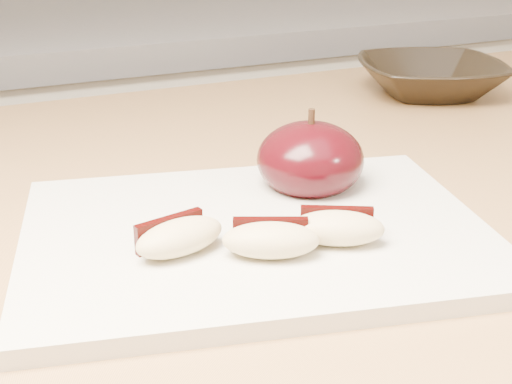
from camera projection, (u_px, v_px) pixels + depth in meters
name	position (u px, v px, depth m)	size (l,w,h in m)	color
back_cabinet	(81.00, 271.00, 1.32)	(2.40, 0.62, 0.94)	silver
cutting_board	(256.00, 235.00, 0.48)	(0.31, 0.22, 0.01)	beige
apple_half	(310.00, 159.00, 0.53)	(0.11, 0.11, 0.07)	black
apple_wedge_a	(179.00, 237.00, 0.44)	(0.06, 0.04, 0.02)	#D1B985
apple_wedge_b	(271.00, 239.00, 0.43)	(0.07, 0.05, 0.02)	#D1B985
apple_wedge_c	(337.00, 227.00, 0.45)	(0.07, 0.05, 0.02)	#D1B985
bowl	(430.00, 78.00, 0.82)	(0.16, 0.16, 0.04)	black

